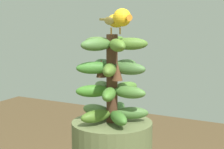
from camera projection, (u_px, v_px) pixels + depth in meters
name	position (u px, v px, depth m)	size (l,w,h in m)	color
banana_bunch	(112.00, 79.00, 1.32)	(0.25, 0.25, 0.30)	#4C2D1E
perched_bird	(119.00, 19.00, 1.27)	(0.13, 0.17, 0.08)	#C68933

